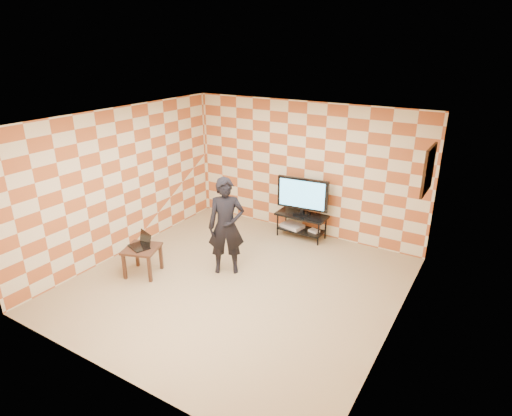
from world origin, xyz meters
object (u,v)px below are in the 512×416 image
Objects in this scene: tv_stand at (302,220)px; side_table at (142,252)px; tv at (303,195)px; person at (226,226)px.

side_table is at bearing -121.56° from tv_stand.
person reaches higher than tv.
side_table is at bearing -121.58° from tv.
tv_stand and side_table have the same top height.
person is (-0.51, -1.92, 0.48)m from tv_stand.
tv is at bearing 41.60° from person.
tv is at bearing -95.64° from tv_stand.
side_table is 1.51m from person.
tv_stand is 1.48× the size of side_table.
side_table is (-1.69, -2.75, 0.05)m from tv_stand.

